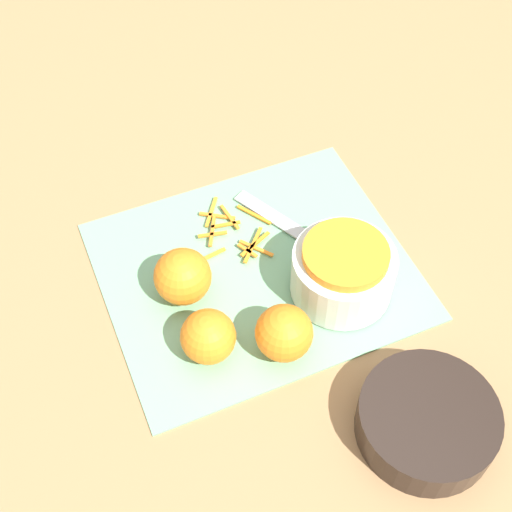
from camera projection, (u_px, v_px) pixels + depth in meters
name	position (u px, v px, depth m)	size (l,w,h in m)	color
ground_plane	(256.00, 271.00, 1.03)	(4.00, 4.00, 0.00)	#9E754C
cutting_board	(256.00, 270.00, 1.03)	(0.43, 0.37, 0.01)	#75AD84
bowl_speckled	(343.00, 271.00, 0.97)	(0.14, 0.14, 0.09)	silver
bowl_dark	(427.00, 421.00, 0.86)	(0.17, 0.17, 0.05)	black
knife	(318.00, 243.00, 1.04)	(0.12, 0.21, 0.02)	black
orange_left	(182.00, 274.00, 0.97)	(0.08, 0.08, 0.08)	orange
orange_right	(208.00, 337.00, 0.91)	(0.07, 0.07, 0.07)	orange
orange_back	(284.00, 333.00, 0.91)	(0.08, 0.08, 0.08)	orange
peel_pile	(233.00, 231.00, 1.06)	(0.13, 0.14, 0.01)	orange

